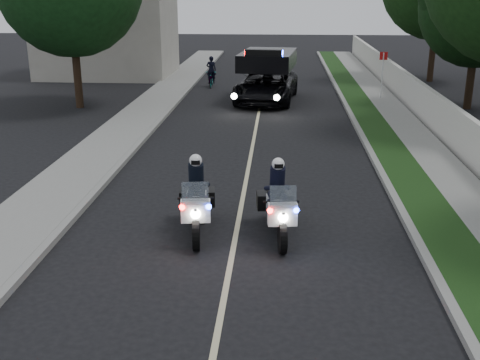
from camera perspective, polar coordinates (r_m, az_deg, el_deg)
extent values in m
plane|color=black|center=(12.61, -0.84, -7.62)|extent=(120.00, 120.00, 0.00)
cube|color=gray|center=(22.20, 11.98, 3.78)|extent=(0.20, 60.00, 0.15)
cube|color=#193814|center=(22.31, 13.77, 3.73)|extent=(1.20, 60.00, 0.16)
cube|color=gray|center=(22.57, 17.02, 3.61)|extent=(1.40, 60.00, 0.16)
cube|color=beige|center=(22.66, 19.65, 5.16)|extent=(0.22, 60.00, 1.50)
cube|color=gray|center=(22.55, -9.16, 4.17)|extent=(0.20, 60.00, 0.15)
cube|color=gray|center=(22.82, -11.86, 4.19)|extent=(2.00, 60.00, 0.16)
cube|color=#A8A396|center=(38.92, -12.85, 14.98)|extent=(8.00, 6.00, 7.00)
cube|color=#BFB78C|center=(22.01, 1.33, 3.87)|extent=(0.12, 50.00, 0.01)
imported|color=black|center=(29.67, 2.56, 7.65)|extent=(3.32, 6.11, 2.84)
imported|color=black|center=(34.04, -2.79, 9.04)|extent=(0.70, 1.79, 0.92)
imported|color=black|center=(34.04, -2.79, 9.04)|extent=(0.57, 0.39, 1.53)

